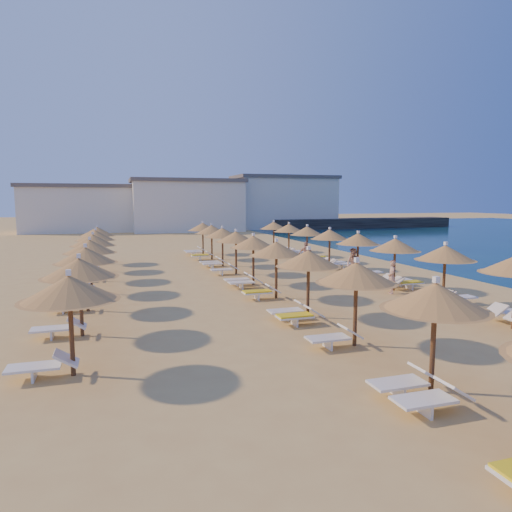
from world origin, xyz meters
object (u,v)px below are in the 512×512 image
object	(u,v)px
jetty	(363,223)
parasol_row_west	(264,246)
beachgoer_b	(353,264)
parasol_row_east	(375,243)
beachgoer_c	(306,255)
beachgoer_a	(392,277)

from	to	relation	value
jetty	parasol_row_west	distance (m)	52.71
jetty	beachgoer_b	world-z (taller)	beachgoer_b
jetty	parasol_row_east	xyz separation A→B (m)	(-24.54, -42.87, 1.44)
parasol_row_west	beachgoer_b	distance (m)	5.84
jetty	beachgoer_c	size ratio (longest dim) A/B	17.71
beachgoer_a	beachgoer_b	size ratio (longest dim) A/B	0.89
jetty	beachgoer_c	xyz separation A→B (m)	(-25.60, -36.31, 0.10)
beachgoer_c	beachgoer_a	bearing A→B (deg)	-38.87
jetty	beachgoer_a	size ratio (longest dim) A/B	18.86
beachgoer_c	beachgoer_b	world-z (taller)	beachgoer_b
beachgoer_c	parasol_row_east	bearing A→B (deg)	-32.80
beachgoer_c	beachgoer_b	bearing A→B (deg)	-36.44
parasol_row_east	beachgoer_b	size ratio (longest dim) A/B	19.13
beachgoer_c	beachgoer_b	xyz separation A→B (m)	(0.51, -5.31, 0.04)
parasol_row_west	beachgoer_b	world-z (taller)	parasol_row_west
beachgoer_a	beachgoer_b	world-z (taller)	beachgoer_b
beachgoer_a	parasol_row_west	bearing A→B (deg)	-94.28
beachgoer_c	beachgoer_b	distance (m)	5.33
beachgoer_a	beachgoer_b	distance (m)	3.67
beachgoer_b	parasol_row_west	bearing A→B (deg)	-97.88
parasol_row_east	beachgoer_a	distance (m)	2.85
parasol_row_east	jetty	bearing A→B (deg)	60.22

